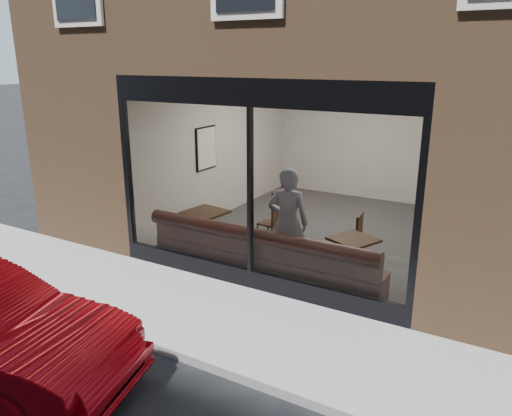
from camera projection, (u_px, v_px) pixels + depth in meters
The scene contains 21 objects.
ground at pixel (166, 351), 6.15m from camera, with size 120.00×120.00×0.00m, color black.
sidewalk_near at pixel (212, 315), 6.98m from camera, with size 40.00×2.00×0.01m, color gray.
kerb_near at pixel (163, 348), 6.10m from camera, with size 40.00×0.10×0.12m, color gray.
host_building_pier_left at pixel (243, 126), 14.12m from camera, with size 2.50×12.00×3.20m, color brown.
host_building_backfill at pixel (404, 123), 14.81m from camera, with size 5.00×6.00×3.20m, color brown.
cafe_floor at pixel (323, 232), 10.29m from camera, with size 6.00×6.00×0.00m, color #2D2D30.
cafe_ceiling at pixel (330, 73), 9.38m from camera, with size 6.00×6.00×0.00m, color white.
cafe_wall_back at pixel (373, 136), 12.31m from camera, with size 5.00×5.00×0.00m, color beige.
cafe_wall_left at pixel (221, 146), 11.03m from camera, with size 6.00×6.00×0.00m, color beige.
cafe_wall_right at pixel (460, 170), 8.64m from camera, with size 6.00×6.00×0.00m, color beige.
storefront_kick at pixel (251, 278), 7.81m from camera, with size 5.00×0.10×0.30m, color black.
storefront_header at pixel (250, 92), 6.98m from camera, with size 5.00×0.10×0.40m, color black.
storefront_mullion at pixel (250, 192), 7.40m from camera, with size 0.06×0.10×2.50m, color black.
storefront_glass at pixel (249, 193), 7.38m from camera, with size 4.80×4.80×0.00m, color white.
banquette at pixel (263, 265), 8.12m from camera, with size 4.00×0.55×0.45m, color #3C1816.
person at pixel (288, 223), 8.03m from camera, with size 0.67×0.44×1.82m, color #8FA6BF.
cafe_table_left at pixel (205, 212), 9.16m from camera, with size 0.69×0.69×0.04m, color #302013.
cafe_table_right at pixel (354, 240), 7.80m from camera, with size 0.63×0.63×0.04m, color #302013.
cafe_chair_left at pixel (270, 223), 10.13m from camera, with size 0.38×0.38×0.04m, color #302013.
cafe_chair_right at pixel (347, 252), 8.64m from camera, with size 0.41×0.41×0.04m, color #302013.
wall_poster at pixel (207, 148), 10.49m from camera, with size 0.02×0.63×0.85m, color white.
Camera 1 is at (3.65, -4.10, 3.47)m, focal length 35.00 mm.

